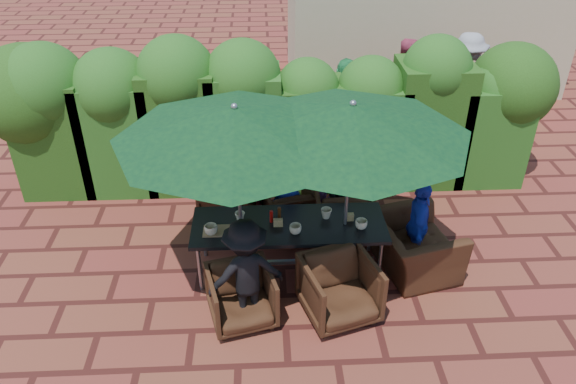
{
  "coord_description": "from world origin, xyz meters",
  "views": [
    {
      "loc": [
        -0.21,
        -5.92,
        4.96
      ],
      "look_at": [
        0.1,
        0.4,
        0.97
      ],
      "focal_mm": 35.0,
      "sensor_mm": 36.0,
      "label": 1
    }
  ],
  "objects_px": {
    "chair_near_left": "(241,294)",
    "chair_near_right": "(340,287)",
    "chair_far_mid": "(288,205)",
    "chair_far_right": "(342,207)",
    "chair_end_right": "(415,239)",
    "umbrella_left": "(235,123)",
    "chair_far_left": "(230,204)",
    "dining_table": "(289,228)",
    "umbrella_right": "(352,120)"
  },
  "relations": [
    {
      "from": "chair_far_mid",
      "to": "chair_near_right",
      "type": "distance_m",
      "value": 1.95
    },
    {
      "from": "umbrella_left",
      "to": "chair_end_right",
      "type": "height_order",
      "value": "umbrella_left"
    },
    {
      "from": "chair_far_right",
      "to": "chair_near_right",
      "type": "relative_size",
      "value": 0.99
    },
    {
      "from": "chair_near_left",
      "to": "chair_end_right",
      "type": "relative_size",
      "value": 0.68
    },
    {
      "from": "chair_far_left",
      "to": "chair_far_right",
      "type": "distance_m",
      "value": 1.65
    },
    {
      "from": "chair_near_right",
      "to": "dining_table",
      "type": "bearing_deg",
      "value": 105.6
    },
    {
      "from": "umbrella_left",
      "to": "chair_near_right",
      "type": "relative_size",
      "value": 3.4
    },
    {
      "from": "umbrella_right",
      "to": "chair_far_left",
      "type": "distance_m",
      "value": 2.62
    },
    {
      "from": "dining_table",
      "to": "chair_far_left",
      "type": "relative_size",
      "value": 3.17
    },
    {
      "from": "chair_far_left",
      "to": "chair_near_right",
      "type": "relative_size",
      "value": 0.93
    },
    {
      "from": "umbrella_left",
      "to": "chair_far_right",
      "type": "height_order",
      "value": "umbrella_left"
    },
    {
      "from": "chair_far_left",
      "to": "chair_end_right",
      "type": "bearing_deg",
      "value": 169.1
    },
    {
      "from": "dining_table",
      "to": "umbrella_left",
      "type": "height_order",
      "value": "umbrella_left"
    },
    {
      "from": "dining_table",
      "to": "chair_near_left",
      "type": "relative_size",
      "value": 3.26
    },
    {
      "from": "chair_far_left",
      "to": "chair_end_right",
      "type": "distance_m",
      "value": 2.72
    },
    {
      "from": "dining_table",
      "to": "chair_far_right",
      "type": "distance_m",
      "value": 1.21
    },
    {
      "from": "chair_end_right",
      "to": "chair_near_left",
      "type": "bearing_deg",
      "value": 96.15
    },
    {
      "from": "umbrella_left",
      "to": "chair_far_right",
      "type": "distance_m",
      "value": 2.47
    },
    {
      "from": "umbrella_left",
      "to": "umbrella_right",
      "type": "bearing_deg",
      "value": 0.89
    },
    {
      "from": "umbrella_right",
      "to": "chair_near_right",
      "type": "relative_size",
      "value": 3.36
    },
    {
      "from": "dining_table",
      "to": "chair_far_left",
      "type": "distance_m",
      "value": 1.36
    },
    {
      "from": "umbrella_left",
      "to": "chair_end_right",
      "type": "xyz_separation_m",
      "value": [
        2.28,
        -0.01,
        -1.72
      ]
    },
    {
      "from": "chair_far_mid",
      "to": "chair_far_right",
      "type": "distance_m",
      "value": 0.8
    },
    {
      "from": "dining_table",
      "to": "chair_far_right",
      "type": "relative_size",
      "value": 2.98
    },
    {
      "from": "chair_far_left",
      "to": "chair_near_left",
      "type": "bearing_deg",
      "value": 109.43
    },
    {
      "from": "chair_far_left",
      "to": "umbrella_left",
      "type": "bearing_deg",
      "value": 113.53
    },
    {
      "from": "umbrella_left",
      "to": "chair_near_left",
      "type": "bearing_deg",
      "value": -89.55
    },
    {
      "from": "umbrella_left",
      "to": "chair_far_left",
      "type": "height_order",
      "value": "umbrella_left"
    },
    {
      "from": "chair_far_right",
      "to": "chair_end_right",
      "type": "relative_size",
      "value": 0.74
    },
    {
      "from": "dining_table",
      "to": "umbrella_left",
      "type": "relative_size",
      "value": 0.87
    },
    {
      "from": "umbrella_left",
      "to": "dining_table",
      "type": "bearing_deg",
      "value": 5.25
    },
    {
      "from": "chair_far_mid",
      "to": "chair_far_right",
      "type": "bearing_deg",
      "value": 155.4
    },
    {
      "from": "chair_far_mid",
      "to": "chair_end_right",
      "type": "height_order",
      "value": "chair_end_right"
    },
    {
      "from": "chair_far_left",
      "to": "chair_far_mid",
      "type": "height_order",
      "value": "chair_far_left"
    },
    {
      "from": "umbrella_right",
      "to": "chair_far_left",
      "type": "xyz_separation_m",
      "value": [
        -1.54,
        1.09,
        -1.82
      ]
    },
    {
      "from": "umbrella_left",
      "to": "chair_far_left",
      "type": "distance_m",
      "value": 2.14
    },
    {
      "from": "dining_table",
      "to": "chair_far_left",
      "type": "bearing_deg",
      "value": 127.79
    },
    {
      "from": "chair_near_left",
      "to": "chair_near_right",
      "type": "xyz_separation_m",
      "value": [
        1.18,
        0.03,
        0.04
      ]
    },
    {
      "from": "dining_table",
      "to": "chair_far_mid",
      "type": "xyz_separation_m",
      "value": [
        0.04,
        1.01,
        -0.31
      ]
    },
    {
      "from": "umbrella_left",
      "to": "chair_far_left",
      "type": "xyz_separation_m",
      "value": [
        -0.2,
        1.11,
        -1.82
      ]
    },
    {
      "from": "dining_table",
      "to": "chair_far_left",
      "type": "height_order",
      "value": "chair_far_left"
    },
    {
      "from": "dining_table",
      "to": "umbrella_left",
      "type": "xyz_separation_m",
      "value": [
        -0.62,
        -0.06,
        1.54
      ]
    },
    {
      "from": "chair_far_right",
      "to": "chair_near_left",
      "type": "bearing_deg",
      "value": 51.56
    },
    {
      "from": "dining_table",
      "to": "umbrella_left",
      "type": "bearing_deg",
      "value": -174.75
    },
    {
      "from": "chair_near_right",
      "to": "chair_end_right",
      "type": "distance_m",
      "value": 1.36
    },
    {
      "from": "dining_table",
      "to": "umbrella_right",
      "type": "xyz_separation_m",
      "value": [
        0.72,
        -0.04,
        1.54
      ]
    },
    {
      "from": "chair_end_right",
      "to": "chair_far_mid",
      "type": "bearing_deg",
      "value": 42.39
    },
    {
      "from": "chair_far_left",
      "to": "chair_end_right",
      "type": "relative_size",
      "value": 0.7
    },
    {
      "from": "umbrella_right",
      "to": "chair_end_right",
      "type": "height_order",
      "value": "umbrella_right"
    },
    {
      "from": "dining_table",
      "to": "chair_end_right",
      "type": "height_order",
      "value": "chair_end_right"
    }
  ]
}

